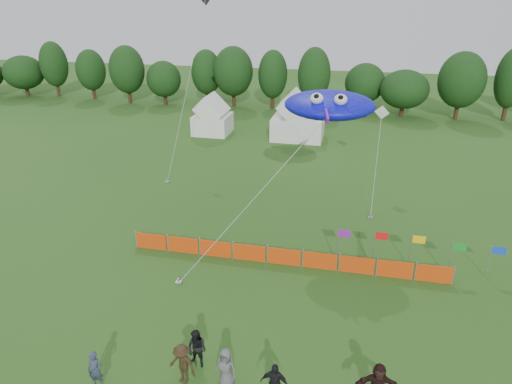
% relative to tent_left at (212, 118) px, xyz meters
% --- Properties ---
extents(ground, '(160.00, 160.00, 0.00)m').
position_rel_tent_left_xyz_m(ground, '(10.64, -32.38, -1.70)').
color(ground, '#234C16').
rests_on(ground, ground).
extents(treeline, '(104.57, 8.78, 8.36)m').
position_rel_tent_left_xyz_m(treeline, '(12.25, 12.55, 2.48)').
color(treeline, '#382314').
rests_on(treeline, ground).
extents(tent_left, '(3.82, 3.82, 3.37)m').
position_rel_tent_left_xyz_m(tent_left, '(0.00, 0.00, 0.00)').
color(tent_left, white).
rests_on(tent_left, ground).
extents(tent_right, '(5.33, 4.27, 3.76)m').
position_rel_tent_left_xyz_m(tent_right, '(9.29, 0.07, 0.20)').
color(tent_right, white).
rests_on(tent_right, ground).
extents(barrier_fence, '(17.90, 0.06, 1.00)m').
position_rel_tent_left_xyz_m(barrier_fence, '(11.80, -24.38, -1.20)').
color(barrier_fence, '#D23F0B').
rests_on(barrier_fence, ground).
extents(flag_row, '(8.73, 0.55, 2.14)m').
position_rel_tent_left_xyz_m(flag_row, '(18.76, -23.33, -0.33)').
color(flag_row, gray).
rests_on(flag_row, ground).
extents(spectator_a, '(0.63, 0.46, 1.62)m').
position_rel_tent_left_xyz_m(spectator_a, '(6.13, -34.52, -0.89)').
color(spectator_a, '#2E374D').
rests_on(spectator_a, ground).
extents(spectator_b, '(0.96, 0.81, 1.73)m').
position_rel_tent_left_xyz_m(spectator_b, '(9.59, -32.67, -0.83)').
color(spectator_b, black).
rests_on(spectator_b, ground).
extents(spectator_c, '(1.28, 0.93, 1.78)m').
position_rel_tent_left_xyz_m(spectator_c, '(9.31, -33.60, -0.81)').
color(spectator_c, '#2E2112').
rests_on(spectator_c, ground).
extents(spectator_d, '(1.09, 0.49, 1.82)m').
position_rel_tent_left_xyz_m(spectator_d, '(12.97, -33.81, -0.79)').
color(spectator_d, black).
rests_on(spectator_d, ground).
extents(spectator_e, '(0.93, 0.69, 1.74)m').
position_rel_tent_left_xyz_m(spectator_e, '(11.01, -33.42, -0.83)').
color(spectator_e, '#545459').
rests_on(spectator_e, ground).
extents(spectator_f, '(1.71, 0.65, 1.81)m').
position_rel_tent_left_xyz_m(spectator_f, '(16.67, -33.02, -0.80)').
color(spectator_f, black).
rests_on(spectator_f, ground).
extents(stingray_kite, '(9.61, 14.55, 9.11)m').
position_rel_tent_left_xyz_m(stingray_kite, '(13.56, -19.53, 6.44)').
color(stingray_kite, '#1012E8').
rests_on(stingray_kite, ground).
extents(small_kite_white, '(1.09, 6.63, 6.37)m').
position_rel_tent_left_xyz_m(small_kite_white, '(16.88, -13.01, 2.34)').
color(small_kite_white, white).
rests_on(small_kite_white, ground).
extents(small_kite_dark, '(1.47, 9.27, 13.92)m').
position_rel_tent_left_xyz_m(small_kite_dark, '(1.16, -9.19, 6.09)').
color(small_kite_dark, black).
rests_on(small_kite_dark, ground).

